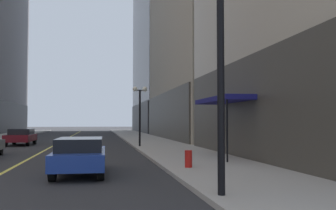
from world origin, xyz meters
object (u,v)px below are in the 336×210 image
at_px(car_blue, 80,154).
at_px(street_lamp_right_mid, 140,103).
at_px(fire_hydrant_right, 188,161).
at_px(traffic_light_near_right, 178,45).
at_px(car_maroon, 21,136).

height_order(car_blue, street_lamp_right_mid, street_lamp_right_mid).
relative_size(car_blue, street_lamp_right_mid, 1.00).
relative_size(car_blue, fire_hydrant_right, 5.52).
xyz_separation_m(traffic_light_near_right, fire_hydrant_right, (1.55, 5.37, -3.34)).
bearing_deg(fire_hydrant_right, traffic_light_near_right, -106.09).
bearing_deg(fire_hydrant_right, car_blue, -178.39).
xyz_separation_m(car_blue, traffic_light_near_right, (2.50, -5.26, 3.02)).
height_order(car_blue, fire_hydrant_right, car_blue).
relative_size(car_blue, traffic_light_near_right, 0.78).
height_order(car_blue, car_maroon, same).
distance_m(car_maroon, fire_hydrant_right, 20.30).
xyz_separation_m(car_blue, street_lamp_right_mid, (3.55, 12.74, 2.54)).
bearing_deg(traffic_light_near_right, car_blue, 115.45).
bearing_deg(car_maroon, fire_hydrant_right, -61.79).
bearing_deg(car_maroon, street_lamp_right_mid, -30.03).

